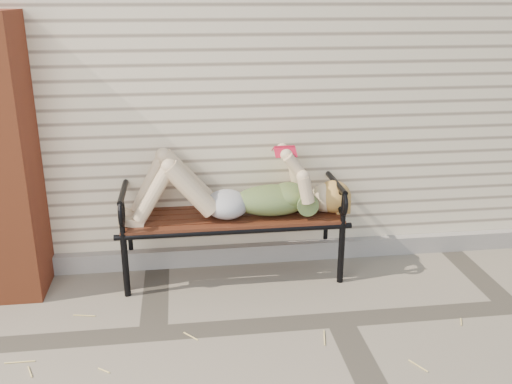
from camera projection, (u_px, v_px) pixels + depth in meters
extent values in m
plane|color=#786E5C|center=(339.00, 320.00, 3.87)|extent=(80.00, 80.00, 0.00)
cube|color=beige|center=(271.00, 52.00, 6.19)|extent=(8.00, 4.00, 3.00)
cube|color=#9D968E|center=(308.00, 250.00, 4.76)|extent=(8.00, 0.10, 0.15)
cylinder|color=black|center=(125.00, 266.00, 4.11)|extent=(0.05, 0.05, 0.49)
cylinder|color=black|center=(130.00, 238.00, 4.56)|extent=(0.05, 0.05, 0.49)
cylinder|color=black|center=(341.00, 253.00, 4.31)|extent=(0.05, 0.05, 0.49)
cylinder|color=black|center=(325.00, 228.00, 4.76)|extent=(0.05, 0.05, 0.49)
cube|color=#502714|center=(232.00, 216.00, 4.35)|extent=(1.64, 0.53, 0.03)
cylinder|color=black|center=(236.00, 231.00, 4.13)|extent=(1.73, 0.04, 0.04)
cylinder|color=black|center=(230.00, 208.00, 4.59)|extent=(1.73, 0.04, 0.04)
torus|color=black|center=(227.00, 136.00, 4.51)|extent=(0.30, 0.04, 0.30)
ellipsoid|color=#092F3F|center=(272.00, 200.00, 4.32)|extent=(0.58, 0.34, 0.23)
ellipsoid|color=#092F3F|center=(289.00, 195.00, 4.32)|extent=(0.28, 0.32, 0.17)
ellipsoid|color=#B2B2B7|center=(227.00, 204.00, 4.28)|extent=(0.32, 0.37, 0.21)
sphere|color=beige|center=(327.00, 198.00, 4.37)|extent=(0.24, 0.24, 0.24)
ellipsoid|color=#D7A051|center=(333.00, 197.00, 4.38)|extent=(0.27, 0.27, 0.25)
cube|color=#B4142E|center=(284.00, 147.00, 4.19)|extent=(0.15, 0.02, 0.02)
cube|color=beige|center=(285.00, 153.00, 4.16)|extent=(0.15, 0.09, 0.05)
cube|color=beige|center=(283.00, 149.00, 4.25)|extent=(0.15, 0.09, 0.05)
cube|color=#B4142E|center=(286.00, 152.00, 4.16)|extent=(0.16, 0.10, 0.06)
cube|color=#B4142E|center=(283.00, 149.00, 4.25)|extent=(0.16, 0.10, 0.06)
cylinder|color=#E8CC71|center=(412.00, 300.00, 4.12)|extent=(0.11, 0.02, 0.01)
cylinder|color=#E8CC71|center=(351.00, 310.00, 3.98)|extent=(0.05, 0.14, 0.01)
cylinder|color=#E8CC71|center=(374.00, 282.00, 4.37)|extent=(0.16, 0.01, 0.01)
cylinder|color=#E8CC71|center=(134.00, 330.00, 3.75)|extent=(0.18, 0.06, 0.01)
cylinder|color=#E8CC71|center=(303.00, 301.00, 4.10)|extent=(0.10, 0.10, 0.01)
cylinder|color=#E8CC71|center=(332.00, 296.00, 4.17)|extent=(0.01, 0.15, 0.01)
cylinder|color=#E8CC71|center=(39.00, 326.00, 3.79)|extent=(0.17, 0.02, 0.01)
cylinder|color=#E8CC71|center=(207.00, 290.00, 4.25)|extent=(0.13, 0.03, 0.01)
cylinder|color=#E8CC71|center=(367.00, 381.00, 3.25)|extent=(0.09, 0.06, 0.01)
cylinder|color=#E8CC71|center=(259.00, 324.00, 3.81)|extent=(0.12, 0.11, 0.01)
cylinder|color=#E8CC71|center=(192.00, 297.00, 4.16)|extent=(0.05, 0.10, 0.01)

